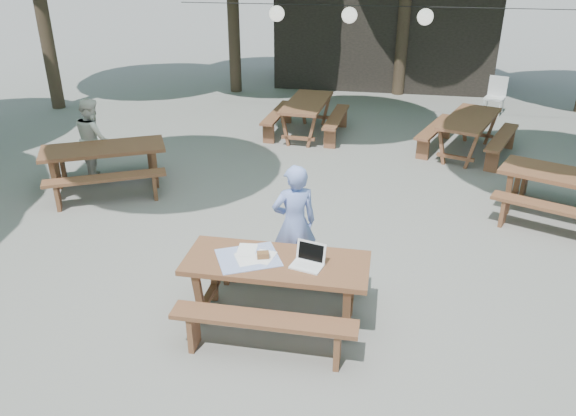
# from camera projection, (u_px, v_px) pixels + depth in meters

# --- Properties ---
(ground) EXTENTS (80.00, 80.00, 0.00)m
(ground) POSITION_uv_depth(u_px,v_px,m) (319.00, 249.00, 7.78)
(ground) COLOR #63645F
(ground) RESTS_ON ground
(pavilion) EXTENTS (6.00, 3.00, 2.80)m
(pavilion) POSITION_uv_depth(u_px,v_px,m) (385.00, 33.00, 16.40)
(pavilion) COLOR black
(pavilion) RESTS_ON ground
(main_picnic_table) EXTENTS (2.00, 1.58, 0.75)m
(main_picnic_table) POSITION_uv_depth(u_px,v_px,m) (277.00, 289.00, 6.20)
(main_picnic_table) COLOR brown
(main_picnic_table) RESTS_ON ground
(picnic_table_nw) EXTENTS (2.41, 2.27, 0.75)m
(picnic_table_nw) POSITION_uv_depth(u_px,v_px,m) (106.00, 167.00, 9.51)
(picnic_table_nw) COLOR brown
(picnic_table_nw) RESTS_ON ground
(picnic_table_ne) EXTENTS (2.37, 2.20, 0.75)m
(picnic_table_ne) POSITION_uv_depth(u_px,v_px,m) (568.00, 198.00, 8.39)
(picnic_table_ne) COLOR brown
(picnic_table_ne) RESTS_ON ground
(picnic_table_far_w) EXTENTS (1.70, 2.05, 0.75)m
(picnic_table_far_w) POSITION_uv_depth(u_px,v_px,m) (307.00, 118.00, 12.16)
(picnic_table_far_w) COLOR brown
(picnic_table_far_w) RESTS_ON ground
(picnic_table_far_e) EXTENTS (2.13, 2.32, 0.75)m
(picnic_table_far_e) POSITION_uv_depth(u_px,v_px,m) (468.00, 135.00, 11.08)
(picnic_table_far_e) COLOR brown
(picnic_table_far_e) RESTS_ON ground
(woman) EXTENTS (0.65, 0.55, 1.52)m
(woman) POSITION_uv_depth(u_px,v_px,m) (294.00, 223.00, 6.82)
(woman) COLOR #7D95E4
(woman) RESTS_ON ground
(second_person) EXTENTS (0.87, 0.88, 1.44)m
(second_person) POSITION_uv_depth(u_px,v_px,m) (94.00, 139.00, 9.85)
(second_person) COLOR silver
(second_person) RESTS_ON ground
(plastic_chair) EXTENTS (0.57, 0.57, 0.90)m
(plastic_chair) POSITION_uv_depth(u_px,v_px,m) (494.00, 104.00, 13.66)
(plastic_chair) COLOR silver
(plastic_chair) RESTS_ON ground
(laptop) EXTENTS (0.38, 0.33, 0.24)m
(laptop) POSITION_uv_depth(u_px,v_px,m) (309.00, 260.00, 5.95)
(laptop) COLOR white
(laptop) RESTS_ON main_picnic_table
(tabletop_clutter) EXTENTS (0.83, 0.78, 0.08)m
(tabletop_clutter) POSITION_uv_depth(u_px,v_px,m) (251.00, 257.00, 6.09)
(tabletop_clutter) COLOR #3454B3
(tabletop_clutter) RESTS_ON main_picnic_table
(paper_lanterns) EXTENTS (9.00, 0.34, 0.38)m
(paper_lanterns) POSITION_uv_depth(u_px,v_px,m) (350.00, 15.00, 12.09)
(paper_lanterns) COLOR black
(paper_lanterns) RESTS_ON ground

